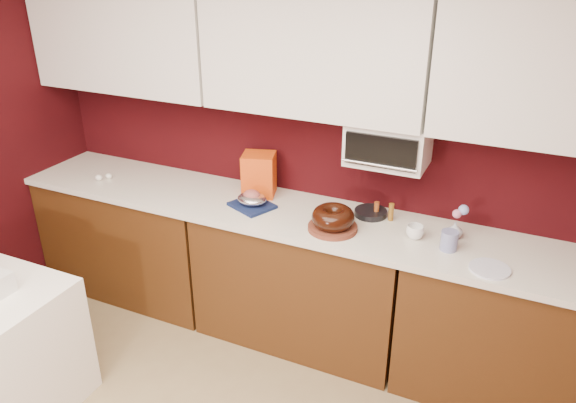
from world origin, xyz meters
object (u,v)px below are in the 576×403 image
at_px(pandoro_box, 259,174).
at_px(foil_ham_nest, 252,199).
at_px(flower_vase, 455,229).
at_px(blue_jar, 449,241).
at_px(toaster_oven, 389,143).
at_px(coffee_mug, 415,231).
at_px(bundt_cake, 333,217).

bearing_deg(pandoro_box, foil_ham_nest, -93.33).
bearing_deg(flower_vase, pandoro_box, 177.07).
distance_m(pandoro_box, blue_jar, 1.28).
distance_m(toaster_oven, blue_jar, 0.64).
bearing_deg(blue_jar, coffee_mug, 165.89).
xyz_separation_m(toaster_oven, foil_ham_nest, (-0.79, -0.20, -0.42)).
height_order(pandoro_box, flower_vase, pandoro_box).
xyz_separation_m(toaster_oven, coffee_mug, (0.23, -0.17, -0.43)).
relative_size(toaster_oven, pandoro_box, 1.61).
relative_size(pandoro_box, blue_jar, 2.54).
bearing_deg(foil_ham_nest, blue_jar, -1.14).
xyz_separation_m(foil_ham_nest, blue_jar, (1.22, -0.02, -0.00)).
xyz_separation_m(bundt_cake, foil_ham_nest, (-0.57, 0.07, -0.03)).
relative_size(coffee_mug, flower_vase, 0.89).
height_order(bundt_cake, coffee_mug, bundt_cake).
relative_size(blue_jar, flower_vase, 1.02).
height_order(foil_ham_nest, pandoro_box, pandoro_box).
distance_m(foil_ham_nest, flower_vase, 1.23).
height_order(toaster_oven, blue_jar, toaster_oven).
height_order(toaster_oven, pandoro_box, toaster_oven).
bearing_deg(blue_jar, pandoro_box, 170.30).
bearing_deg(pandoro_box, coffee_mug, -26.32).
bearing_deg(flower_vase, coffee_mug, -152.79).
distance_m(toaster_oven, pandoro_box, 0.90).
xyz_separation_m(toaster_oven, blue_jar, (0.43, -0.22, -0.42)).
bearing_deg(pandoro_box, toaster_oven, -16.95).
relative_size(foil_ham_nest, coffee_mug, 1.97).
bearing_deg(bundt_cake, blue_jar, 4.38).
relative_size(bundt_cake, coffee_mug, 2.58).
height_order(pandoro_box, blue_jar, pandoro_box).
bearing_deg(foil_ham_nest, pandoro_box, 104.11).
xyz_separation_m(bundt_cake, pandoro_box, (-0.61, 0.27, 0.06)).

